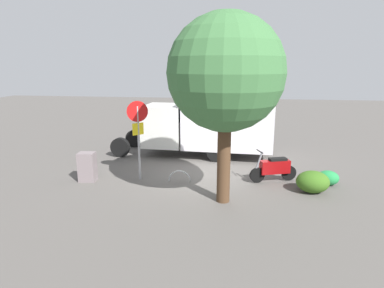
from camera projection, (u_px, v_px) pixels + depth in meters
The scene contains 9 objects.
ground_plane at pixel (202, 175), 12.82m from camera, with size 60.00×60.00×0.00m, color #524E4A.
box_truck_near at pixel (208, 121), 15.16m from camera, with size 7.47×2.43×3.00m.
motorcycle at pixel (274, 168), 11.97m from camera, with size 1.74×0.80×1.20m.
stop_sign at pixel (138, 128), 11.85m from camera, with size 0.71×0.33×2.95m.
street_tree at pixel (226, 74), 9.40m from camera, with size 3.44×3.44×5.70m.
utility_cabinet at pixel (87, 167), 12.01m from camera, with size 0.59×0.46×1.08m, color slate.
bike_rack_hoop at pixel (180, 181), 12.09m from camera, with size 0.85×0.85×0.05m, color #B7B7BC.
shrub_near_sign at pixel (328, 178), 11.66m from camera, with size 0.78×0.63×0.53m, color #227D3F.
shrub_mid_verge at pixel (313, 182), 10.96m from camera, with size 1.10×0.90×0.75m, color #355F1B.
Camera 1 is at (-1.35, 12.10, 4.21)m, focal length 30.49 mm.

